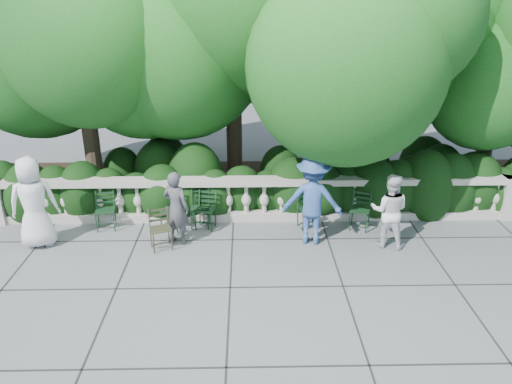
{
  "coord_description": "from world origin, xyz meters",
  "views": [
    {
      "loc": [
        -0.2,
        -8.49,
        4.89
      ],
      "look_at": [
        0.0,
        1.0,
        1.0
      ],
      "focal_mm": 35.0,
      "sensor_mm": 36.0,
      "label": 1
    }
  ],
  "objects_px": {
    "chair_e": "(310,230)",
    "person_casual_man": "(389,211)",
    "chair_weathered": "(163,252)",
    "chair_a": "(107,232)",
    "chair_c": "(200,230)",
    "person_older_blue": "(313,200)",
    "chair_d": "(204,231)",
    "person_businessman": "(34,202)",
    "person_woman_grey": "(176,208)",
    "chair_f": "(357,232)",
    "chair_b": "(170,232)"
  },
  "relations": [
    {
      "from": "chair_e",
      "to": "chair_a",
      "type": "bearing_deg",
      "value": 163.03
    },
    {
      "from": "chair_a",
      "to": "chair_e",
      "type": "xyz_separation_m",
      "value": [
        4.43,
        0.0,
        0.0
      ]
    },
    {
      "from": "person_businessman",
      "to": "chair_d",
      "type": "bearing_deg",
      "value": 177.3
    },
    {
      "from": "person_businessman",
      "to": "person_older_blue",
      "type": "distance_m",
      "value": 5.57
    },
    {
      "from": "chair_weathered",
      "to": "chair_a",
      "type": "bearing_deg",
      "value": 127.34
    },
    {
      "from": "chair_e",
      "to": "person_older_blue",
      "type": "xyz_separation_m",
      "value": [
        -0.06,
        -0.52,
        0.94
      ]
    },
    {
      "from": "chair_c",
      "to": "chair_weathered",
      "type": "height_order",
      "value": "same"
    },
    {
      "from": "chair_c",
      "to": "person_older_blue",
      "type": "bearing_deg",
      "value": -13.85
    },
    {
      "from": "chair_c",
      "to": "person_businessman",
      "type": "relative_size",
      "value": 0.44
    },
    {
      "from": "chair_c",
      "to": "person_woman_grey",
      "type": "height_order",
      "value": "person_woman_grey"
    },
    {
      "from": "chair_a",
      "to": "chair_f",
      "type": "height_order",
      "value": "same"
    },
    {
      "from": "chair_e",
      "to": "person_older_blue",
      "type": "height_order",
      "value": "person_older_blue"
    },
    {
      "from": "chair_e",
      "to": "person_casual_man",
      "type": "relative_size",
      "value": 0.54
    },
    {
      "from": "chair_c",
      "to": "person_older_blue",
      "type": "xyz_separation_m",
      "value": [
        2.35,
        -0.58,
        0.94
      ]
    },
    {
      "from": "chair_c",
      "to": "person_casual_man",
      "type": "distance_m",
      "value": 4.02
    },
    {
      "from": "person_woman_grey",
      "to": "chair_f",
      "type": "bearing_deg",
      "value": -150.49
    },
    {
      "from": "person_businessman",
      "to": "person_casual_man",
      "type": "bearing_deg",
      "value": 166.58
    },
    {
      "from": "chair_d",
      "to": "chair_f",
      "type": "relative_size",
      "value": 1.0
    },
    {
      "from": "chair_f",
      "to": "person_businessman",
      "type": "xyz_separation_m",
      "value": [
        -6.63,
        -0.44,
        0.95
      ]
    },
    {
      "from": "person_businessman",
      "to": "person_older_blue",
      "type": "xyz_separation_m",
      "value": [
        5.56,
        0.03,
        -0.01
      ]
    },
    {
      "from": "chair_f",
      "to": "chair_c",
      "type": "bearing_deg",
      "value": -161.36
    },
    {
      "from": "person_casual_man",
      "to": "chair_e",
      "type": "bearing_deg",
      "value": -8.83
    },
    {
      "from": "person_casual_man",
      "to": "person_older_blue",
      "type": "xyz_separation_m",
      "value": [
        -1.52,
        0.2,
        0.17
      ]
    },
    {
      "from": "chair_f",
      "to": "person_woman_grey",
      "type": "relative_size",
      "value": 0.54
    },
    {
      "from": "chair_d",
      "to": "person_businessman",
      "type": "height_order",
      "value": "person_businessman"
    },
    {
      "from": "chair_d",
      "to": "person_casual_man",
      "type": "bearing_deg",
      "value": 2.81
    },
    {
      "from": "person_casual_man",
      "to": "person_older_blue",
      "type": "distance_m",
      "value": 1.54
    },
    {
      "from": "chair_d",
      "to": "chair_a",
      "type": "bearing_deg",
      "value": -166.56
    },
    {
      "from": "chair_a",
      "to": "chair_weathered",
      "type": "distance_m",
      "value": 1.64
    },
    {
      "from": "person_woman_grey",
      "to": "person_casual_man",
      "type": "relative_size",
      "value": 1.0
    },
    {
      "from": "chair_f",
      "to": "person_woman_grey",
      "type": "height_order",
      "value": "person_woman_grey"
    },
    {
      "from": "person_casual_man",
      "to": "chair_b",
      "type": "bearing_deg",
      "value": 8.5
    },
    {
      "from": "chair_e",
      "to": "chair_f",
      "type": "relative_size",
      "value": 1.0
    },
    {
      "from": "chair_c",
      "to": "person_woman_grey",
      "type": "xyz_separation_m",
      "value": [
        -0.41,
        -0.55,
        0.78
      ]
    },
    {
      "from": "person_casual_man",
      "to": "chair_f",
      "type": "bearing_deg",
      "value": -35.83
    },
    {
      "from": "chair_a",
      "to": "person_casual_man",
      "type": "distance_m",
      "value": 5.98
    },
    {
      "from": "person_businessman",
      "to": "person_woman_grey",
      "type": "relative_size",
      "value": 1.22
    },
    {
      "from": "chair_b",
      "to": "person_casual_man",
      "type": "height_order",
      "value": "person_casual_man"
    },
    {
      "from": "person_woman_grey",
      "to": "person_older_blue",
      "type": "bearing_deg",
      "value": -156.75
    },
    {
      "from": "chair_a",
      "to": "chair_e",
      "type": "distance_m",
      "value": 4.43
    },
    {
      "from": "chair_b",
      "to": "person_businessman",
      "type": "xyz_separation_m",
      "value": [
        -2.57,
        -0.53,
        0.95
      ]
    },
    {
      "from": "chair_f",
      "to": "person_woman_grey",
      "type": "xyz_separation_m",
      "value": [
        -3.82,
        -0.39,
        0.78
      ]
    },
    {
      "from": "chair_d",
      "to": "chair_b",
      "type": "bearing_deg",
      "value": -165.27
    },
    {
      "from": "chair_f",
      "to": "person_older_blue",
      "type": "relative_size",
      "value": 0.45
    },
    {
      "from": "chair_f",
      "to": "person_businessman",
      "type": "bearing_deg",
      "value": -154.76
    },
    {
      "from": "chair_a",
      "to": "chair_c",
      "type": "height_order",
      "value": "same"
    },
    {
      "from": "chair_a",
      "to": "chair_b",
      "type": "bearing_deg",
      "value": -9.63
    },
    {
      "from": "chair_a",
      "to": "chair_e",
      "type": "bearing_deg",
      "value": -8.9
    },
    {
      "from": "chair_a",
      "to": "person_older_blue",
      "type": "distance_m",
      "value": 4.5
    },
    {
      "from": "chair_b",
      "to": "person_older_blue",
      "type": "relative_size",
      "value": 0.45
    }
  ]
}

